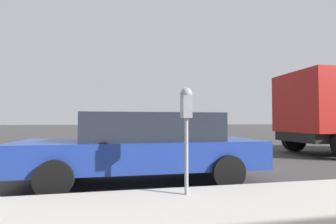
% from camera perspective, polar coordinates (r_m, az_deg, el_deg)
% --- Properties ---
extents(ground_plane, '(220.00, 220.00, 0.00)m').
position_cam_1_polar(ground_plane, '(6.64, -7.83, -13.14)').
color(ground_plane, '#3D3A3A').
extents(parking_meter, '(0.21, 0.19, 1.63)m').
position_cam_1_polar(parking_meter, '(4.02, 3.98, -0.07)').
color(parking_meter, gray).
rests_on(parking_meter, sidewalk).
extents(car_blue, '(2.04, 5.00, 1.45)m').
position_cam_1_polar(car_blue, '(5.63, -5.09, -7.24)').
color(car_blue, navy).
rests_on(car_blue, ground_plane).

